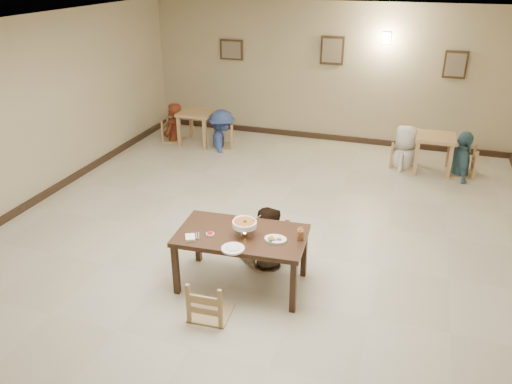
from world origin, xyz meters
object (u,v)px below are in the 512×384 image
(drink_glass, at_px, (300,234))
(bg_chair_rr, at_px, (464,149))
(chair_near, at_px, (210,279))
(bg_table_left, at_px, (197,118))
(curry_warmer, at_px, (245,224))
(bg_table_right, at_px, (435,143))
(bg_diner_c, at_px, (408,126))
(main_diner, at_px, (266,208))
(bg_chair_ll, at_px, (173,120))
(bg_chair_lr, at_px, (222,124))
(chair_far, at_px, (266,223))
(bg_diner_d, at_px, (467,132))
(bg_chair_rl, at_px, (406,143))
(bg_diner_b, at_px, (221,110))
(bg_diner_a, at_px, (172,103))
(main_table, at_px, (241,239))

(drink_glass, relative_size, bg_chair_rr, 0.15)
(chair_near, bearing_deg, bg_table_left, -67.71)
(curry_warmer, relative_size, bg_table_right, 0.45)
(bg_chair_rr, distance_m, bg_diner_c, 1.11)
(main_diner, distance_m, bg_table_left, 5.03)
(bg_chair_ll, distance_m, bg_chair_lr, 1.20)
(bg_table_left, height_order, bg_diner_c, bg_diner_c)
(chair_far, xyz_separation_m, bg_diner_d, (2.69, 3.97, 0.34))
(bg_table_right, xyz_separation_m, bg_chair_rl, (-0.53, 0.07, -0.10))
(bg_table_left, xyz_separation_m, bg_diner_d, (5.53, -0.06, 0.26))
(curry_warmer, height_order, bg_diner_b, bg_diner_b)
(bg_chair_rr, bearing_deg, bg_chair_rl, -94.60)
(bg_table_left, xyz_separation_m, bg_table_right, (5.00, -0.06, -0.01))
(bg_diner_a, xyz_separation_m, bg_diner_c, (5.06, 0.01, -0.02))
(bg_table_left, bearing_deg, bg_chair_lr, -4.49)
(bg_table_right, distance_m, bg_diner_d, 0.60)
(bg_chair_rr, bearing_deg, curry_warmer, -30.90)
(bg_diner_b, bearing_deg, main_diner, -177.10)
(main_table, bearing_deg, bg_chair_lr, 110.76)
(main_diner, bearing_deg, bg_diner_c, -115.64)
(drink_glass, height_order, bg_diner_d, bg_diner_d)
(curry_warmer, bearing_deg, bg_chair_rr, 59.95)
(drink_glass, bearing_deg, chair_near, -138.58)
(main_diner, distance_m, curry_warmer, 0.66)
(chair_far, xyz_separation_m, bg_chair_lr, (-2.24, 3.98, -0.01))
(main_table, xyz_separation_m, curry_warmer, (0.05, -0.03, 0.24))
(bg_table_left, height_order, bg_chair_ll, bg_chair_ll)
(bg_table_right, height_order, bg_diner_b, bg_diner_b)
(drink_glass, distance_m, bg_chair_rl, 4.80)
(bg_table_right, bearing_deg, bg_diner_a, 179.34)
(main_diner, height_order, bg_table_left, main_diner)
(main_diner, relative_size, bg_chair_rr, 1.54)
(chair_far, distance_m, bg_diner_a, 5.30)
(curry_warmer, distance_m, bg_chair_rr, 5.47)
(drink_glass, bearing_deg, bg_diner_a, 130.98)
(bg_chair_ll, relative_size, bg_chair_lr, 0.92)
(curry_warmer, xyz_separation_m, bg_table_left, (-2.80, 4.78, -0.30))
(main_table, distance_m, bg_chair_rr, 5.46)
(bg_diner_b, bearing_deg, drink_glass, -174.34)
(bg_chair_rl, bearing_deg, bg_diner_b, 99.15)
(chair_far, distance_m, bg_table_left, 4.92)
(chair_far, xyz_separation_m, curry_warmer, (-0.04, -0.75, 0.37))
(bg_table_right, xyz_separation_m, bg_diner_b, (-4.40, 0.01, 0.24))
(chair_near, distance_m, bg_chair_rl, 5.75)
(chair_far, bearing_deg, bg_chair_rl, 88.10)
(main_table, bearing_deg, bg_chair_rl, 66.31)
(bg_diner_b, bearing_deg, bg_chair_lr, -0.00)
(drink_glass, xyz_separation_m, bg_chair_rr, (2.07, 4.61, -0.29))
(main_diner, bearing_deg, drink_glass, 133.55)
(chair_far, relative_size, bg_chair_ll, 1.09)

